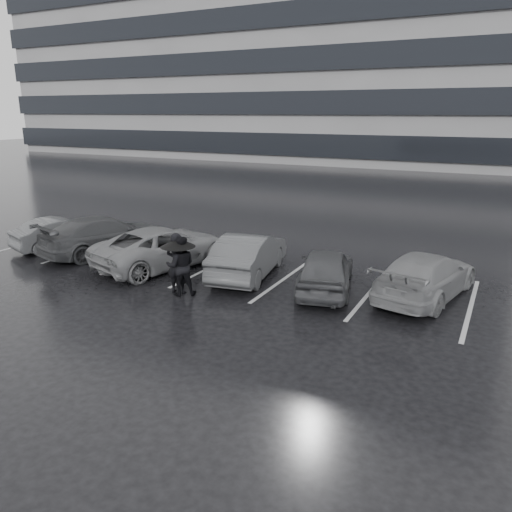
{
  "coord_description": "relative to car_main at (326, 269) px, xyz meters",
  "views": [
    {
      "loc": [
        6.76,
        -11.62,
        5.23
      ],
      "look_at": [
        0.3,
        1.0,
        1.1
      ],
      "focal_mm": 35.0,
      "sensor_mm": 36.0,
      "label": 1
    }
  ],
  "objects": [
    {
      "name": "car_west_c",
      "position": [
        -8.88,
        0.11,
        0.05
      ],
      "size": [
        3.37,
        5.26,
        1.42
      ],
      "primitive_type": "imported",
      "rotation": [
        0.0,
        0.0,
        2.83
      ],
      "color": "black",
      "rests_on": "ground"
    },
    {
      "name": "car_west_d",
      "position": [
        -10.91,
        -0.13,
        -0.05
      ],
      "size": [
        2.4,
        3.91,
        1.22
      ],
      "primitive_type": "imported",
      "rotation": [
        0.0,
        0.0,
        2.82
      ],
      "color": "#2D2D30",
      "rests_on": "ground"
    },
    {
      "name": "office_building",
      "position": [
        -24.13,
        45.97,
        13.69
      ],
      "size": [
        61.0,
        26.0,
        29.0
      ],
      "color": "gray",
      "rests_on": "ground"
    },
    {
      "name": "car_west_a",
      "position": [
        -2.73,
        0.21,
        0.05
      ],
      "size": [
        2.21,
        4.48,
        1.41
      ],
      "primitive_type": "imported",
      "rotation": [
        0.0,
        0.0,
        3.32
      ],
      "color": "#2D2D30",
      "rests_on": "ground"
    },
    {
      "name": "ground",
      "position": [
        -2.13,
        -2.03,
        -0.66
      ],
      "size": [
        160.0,
        160.0,
        0.0
      ],
      "primitive_type": "plane",
      "color": "black",
      "rests_on": "ground"
    },
    {
      "name": "stall_stripes",
      "position": [
        -2.93,
        0.47,
        -0.65
      ],
      "size": [
        19.72,
        5.0,
        0.0
      ],
      "color": "#B1B1B4",
      "rests_on": "ground"
    },
    {
      "name": "car_main",
      "position": [
        0.0,
        0.0,
        0.0
      ],
      "size": [
        2.46,
        4.11,
        1.31
      ],
      "primitive_type": "imported",
      "rotation": [
        0.0,
        0.0,
        3.39
      ],
      "color": "black",
      "rests_on": "ground"
    },
    {
      "name": "pedestrian_left",
      "position": [
        -3.83,
        -2.22,
        0.27
      ],
      "size": [
        0.73,
        0.54,
        1.85
      ],
      "primitive_type": "imported",
      "rotation": [
        0.0,
        0.0,
        3.3
      ],
      "color": "black",
      "rests_on": "ground"
    },
    {
      "name": "car_east",
      "position": [
        2.77,
        0.78,
        0.0
      ],
      "size": [
        2.7,
        4.82,
        1.32
      ],
      "primitive_type": "imported",
      "rotation": [
        0.0,
        0.0,
        2.94
      ],
      "color": "#535356",
      "rests_on": "ground"
    },
    {
      "name": "car_west_b",
      "position": [
        -5.86,
        -0.24,
        0.04
      ],
      "size": [
        3.6,
        5.45,
        1.39
      ],
      "primitive_type": "imported",
      "rotation": [
        0.0,
        0.0,
        2.86
      ],
      "color": "#535356",
      "rests_on": "ground"
    },
    {
      "name": "pedestrian_right",
      "position": [
        -3.65,
        -2.29,
        0.23
      ],
      "size": [
        1.09,
        1.04,
        1.77
      ],
      "primitive_type": "imported",
      "rotation": [
        0.0,
        0.0,
        3.75
      ],
      "color": "black",
      "rests_on": "ground"
    },
    {
      "name": "umbrella",
      "position": [
        -3.73,
        -2.28,
        0.93
      ],
      "size": [
        1.02,
        1.02,
        1.74
      ],
      "color": "black",
      "rests_on": "ground"
    }
  ]
}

